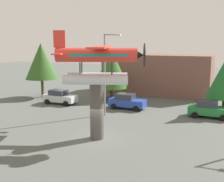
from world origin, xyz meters
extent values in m
plane|color=#515651|center=(0.00, 0.00, 0.00)|extent=(140.00, 140.00, 0.00)
cylinder|color=#4C4742|center=(0.00, 0.00, 2.25)|extent=(1.10, 1.10, 4.50)
cylinder|color=silver|center=(0.37, -0.93, 4.85)|extent=(4.72, 2.42, 0.70)
cylinder|color=#333338|center=(1.30, -0.02, 5.65)|extent=(0.13, 0.13, 0.90)
cylinder|color=#333338|center=(-0.93, -0.91, 5.65)|extent=(0.13, 0.13, 0.90)
cylinder|color=silver|center=(-0.37, 0.93, 4.85)|extent=(4.72, 2.42, 0.70)
cylinder|color=#333338|center=(0.93, 0.91, 5.65)|extent=(0.13, 0.13, 0.90)
cylinder|color=#333338|center=(-1.30, 0.02, 5.65)|extent=(0.13, 0.13, 0.90)
cylinder|color=red|center=(0.00, 0.00, 6.65)|extent=(6.17, 3.31, 1.10)
cube|color=teal|center=(0.19, 0.07, 6.65)|extent=(4.45, 2.66, 0.20)
cone|color=#262628|center=(3.02, 1.20, 6.65)|extent=(0.97, 1.08, 0.88)
cylinder|color=black|center=(3.39, 1.34, 6.65)|extent=(0.70, 1.69, 1.80)
cube|color=red|center=(0.37, 0.15, 7.26)|extent=(4.85, 10.07, 0.12)
cube|color=red|center=(-2.60, -1.03, 6.75)|extent=(1.68, 2.86, 0.10)
cube|color=red|center=(-2.60, -1.03, 7.85)|extent=(0.88, 0.44, 1.30)
cube|color=silver|center=(-9.94, 9.62, 0.72)|extent=(4.20, 1.70, 0.80)
cube|color=#2D333D|center=(-10.19, 9.62, 1.44)|extent=(2.00, 1.56, 0.64)
cylinder|color=black|center=(-8.59, 8.72, 0.32)|extent=(0.64, 0.22, 0.64)
cylinder|color=black|center=(-8.59, 10.52, 0.32)|extent=(0.64, 0.22, 0.64)
cylinder|color=black|center=(-11.29, 8.72, 0.32)|extent=(0.64, 0.22, 0.64)
cylinder|color=black|center=(-11.29, 10.52, 0.32)|extent=(0.64, 0.22, 0.64)
cube|color=#2847B7|center=(-1.33, 10.48, 0.72)|extent=(4.20, 1.70, 0.80)
cube|color=#2D333D|center=(-1.58, 10.48, 1.44)|extent=(2.00, 1.56, 0.64)
cylinder|color=black|center=(0.02, 9.58, 0.32)|extent=(0.64, 0.22, 0.64)
cylinder|color=black|center=(0.02, 11.38, 0.32)|extent=(0.64, 0.22, 0.64)
cylinder|color=black|center=(-2.68, 9.58, 0.32)|extent=(0.64, 0.22, 0.64)
cylinder|color=black|center=(-2.68, 11.38, 0.32)|extent=(0.64, 0.22, 0.64)
cube|color=#237A38|center=(7.74, 10.24, 0.72)|extent=(4.20, 1.70, 0.80)
cube|color=#2D333D|center=(7.49, 10.24, 1.44)|extent=(2.00, 1.56, 0.64)
cylinder|color=black|center=(9.09, 9.34, 0.32)|extent=(0.64, 0.22, 0.64)
cylinder|color=black|center=(9.09, 11.14, 0.32)|extent=(0.64, 0.22, 0.64)
cylinder|color=black|center=(6.39, 9.34, 0.32)|extent=(0.64, 0.22, 0.64)
cylinder|color=black|center=(6.39, 11.14, 0.32)|extent=(0.64, 0.22, 0.64)
cylinder|color=gray|center=(-2.48, 6.83, 4.23)|extent=(0.18, 0.18, 8.46)
cylinder|color=gray|center=(-1.68, 6.83, 8.36)|extent=(1.60, 0.12, 0.12)
cube|color=silver|center=(-0.98, 6.83, 8.31)|extent=(0.50, 0.28, 0.20)
cube|color=brown|center=(-0.71, 22.00, 2.91)|extent=(15.44, 7.14, 5.83)
cylinder|color=brown|center=(-14.73, 12.37, 1.29)|extent=(0.36, 0.36, 2.59)
cone|color=#335B23|center=(-14.73, 12.37, 5.05)|extent=(4.43, 4.43, 4.92)
cylinder|color=brown|center=(-5.11, 14.44, 0.84)|extent=(0.36, 0.36, 1.69)
cone|color=#335B23|center=(-5.11, 14.44, 4.26)|extent=(4.63, 4.63, 5.15)
cylinder|color=brown|center=(8.96, 12.44, 0.89)|extent=(0.36, 0.36, 1.77)
camera|label=1|loc=(9.69, -19.26, 7.59)|focal=44.98mm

